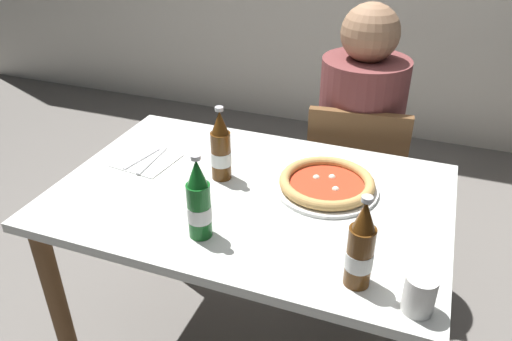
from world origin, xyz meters
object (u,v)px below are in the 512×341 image
(beer_bottle_left, at_px, (361,249))
(beer_bottle_right, at_px, (199,203))
(dining_table_main, at_px, (251,222))
(chair_behind_table, at_px, (353,182))
(pizza_margherita_near, at_px, (327,184))
(paper_cup, at_px, (420,294))
(diner_seated, at_px, (356,155))
(napkin_with_cutlery, at_px, (147,160))
(beer_bottle_center, at_px, (221,149))

(beer_bottle_left, distance_m, beer_bottle_right, 0.43)
(dining_table_main, xyz_separation_m, beer_bottle_left, (0.38, -0.28, 0.22))
(chair_behind_table, xyz_separation_m, pizza_margherita_near, (-0.01, -0.51, 0.29))
(dining_table_main, relative_size, beer_bottle_left, 4.86)
(chair_behind_table, relative_size, paper_cup, 8.95)
(diner_seated, height_order, pizza_margherita_near, diner_seated)
(chair_behind_table, bearing_deg, napkin_with_cutlery, 34.60)
(beer_bottle_right, bearing_deg, beer_bottle_left, -4.97)
(pizza_margherita_near, distance_m, napkin_with_cutlery, 0.62)
(chair_behind_table, distance_m, beer_bottle_left, 0.98)
(chair_behind_table, height_order, paper_cup, chair_behind_table)
(dining_table_main, relative_size, beer_bottle_right, 4.86)
(dining_table_main, bearing_deg, napkin_with_cutlery, 171.90)
(diner_seated, height_order, paper_cup, diner_seated)
(dining_table_main, xyz_separation_m, chair_behind_table, (0.23, 0.61, -0.15))
(pizza_margherita_near, relative_size, beer_bottle_center, 1.30)
(diner_seated, height_order, beer_bottle_left, diner_seated)
(beer_bottle_left, bearing_deg, beer_bottle_center, 146.35)
(napkin_with_cutlery, distance_m, paper_cup, 1.00)
(dining_table_main, bearing_deg, pizza_margherita_near, 24.02)
(chair_behind_table, bearing_deg, dining_table_main, 62.83)
(diner_seated, relative_size, napkin_with_cutlery, 6.07)
(beer_bottle_center, height_order, beer_bottle_right, same)
(chair_behind_table, relative_size, beer_bottle_left, 3.44)
(beer_bottle_left, xyz_separation_m, paper_cup, (0.14, -0.04, -0.06))
(beer_bottle_left, bearing_deg, paper_cup, -15.13)
(chair_behind_table, bearing_deg, beer_bottle_right, 65.41)
(chair_behind_table, distance_m, pizza_margherita_near, 0.59)
(pizza_margherita_near, bearing_deg, paper_cup, -53.57)
(dining_table_main, height_order, beer_bottle_center, beer_bottle_center)
(diner_seated, relative_size, beer_bottle_left, 4.89)
(beer_bottle_left, bearing_deg, dining_table_main, 143.46)
(dining_table_main, height_order, diner_seated, diner_seated)
(paper_cup, bearing_deg, chair_behind_table, 107.67)
(diner_seated, xyz_separation_m, napkin_with_cutlery, (-0.62, -0.60, 0.17))
(beer_bottle_left, bearing_deg, napkin_with_cutlery, 156.54)
(beer_bottle_left, bearing_deg, pizza_margherita_near, 113.56)
(beer_bottle_right, bearing_deg, diner_seated, 73.39)
(beer_bottle_left, height_order, paper_cup, beer_bottle_left)
(diner_seated, relative_size, paper_cup, 12.73)
(pizza_margherita_near, xyz_separation_m, paper_cup, (0.31, -0.42, 0.03))
(dining_table_main, distance_m, beer_bottle_left, 0.52)
(diner_seated, bearing_deg, dining_table_main, -108.52)
(chair_behind_table, relative_size, diner_seated, 0.70)
(diner_seated, xyz_separation_m, pizza_margherita_near, (-0.00, -0.56, 0.19))
(diner_seated, distance_m, beer_bottle_left, 0.99)
(paper_cup, bearing_deg, dining_table_main, 148.51)
(beer_bottle_left, xyz_separation_m, beer_bottle_right, (-0.43, 0.04, 0.00))
(chair_behind_table, distance_m, diner_seated, 0.11)
(diner_seated, distance_m, pizza_margherita_near, 0.59)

